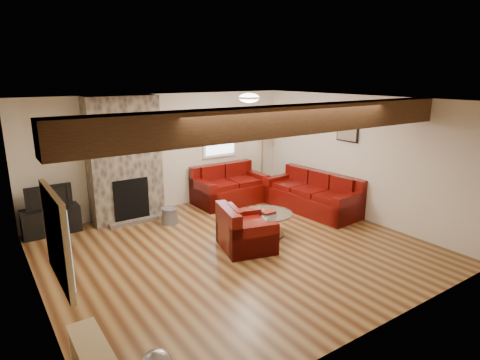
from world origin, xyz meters
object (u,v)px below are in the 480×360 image
Objects in this scene: coffee_table at (268,224)px; sofa_three at (312,192)px; armchair_red at (246,227)px; television at (48,196)px; floor_lamp at (263,135)px; tv_cabinet at (51,221)px; loveseat at (230,185)px.

sofa_three is at bearing 18.74° from coffee_table.
coffee_table is (0.65, 0.23, -0.16)m from armchair_red.
floor_lamp is (4.87, -0.07, 0.72)m from television.
floor_lamp is (4.87, -0.07, 1.20)m from tv_cabinet.
floor_lamp is at bearing 54.95° from coffee_table.
loveseat is 2.11m from coffee_table.
sofa_three is 1.88m from loveseat.
armchair_red is 0.93× the size of tv_cabinet.
tv_cabinet is 0.48m from television.
armchair_red is 3.70m from television.
television reaches higher than coffee_table.
sofa_three is at bearing -19.87° from television.
sofa_three reaches higher than armchair_red.
television is at bearing -114.54° from sofa_three.
sofa_three is at bearing -88.10° from floor_lamp.
sofa_three is 2.13× the size of tv_cabinet.
tv_cabinet is at bearing 60.29° from armchair_red.
sofa_three is 2.70× the size of television.
sofa_three is 1.75m from coffee_table.
sofa_three is 1.26× the size of floor_lamp.
tv_cabinet reaches higher than coffee_table.
armchair_red is at bearing -131.90° from floor_lamp.
floor_lamp reaches higher than coffee_table.
armchair_red is (-1.14, -2.27, -0.06)m from loveseat.
tv_cabinet is 0.59× the size of floor_lamp.
coffee_table is at bearing -104.03° from loveseat.
loveseat is 1.81× the size of coffee_table.
television is (0.00, 0.00, 0.48)m from tv_cabinet.
television is at bearing 60.29° from armchair_red.
coffee_table is 3.03m from floor_lamp.
sofa_three is 2.38× the size of coffee_table.
floor_lamp reaches higher than tv_cabinet.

